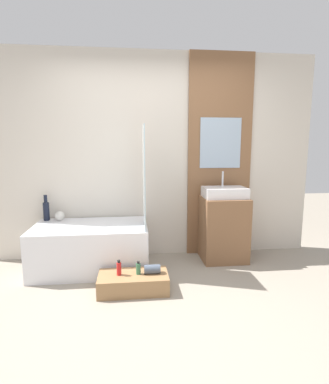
% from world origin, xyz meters
% --- Properties ---
extents(ground_plane, '(12.00, 12.00, 0.00)m').
position_xyz_m(ground_plane, '(0.00, 0.00, 0.00)').
color(ground_plane, gray).
extents(wall_tiled_back, '(4.20, 0.06, 2.60)m').
position_xyz_m(wall_tiled_back, '(0.00, 1.58, 1.30)').
color(wall_tiled_back, beige).
rests_on(wall_tiled_back, ground_plane).
extents(wall_wood_accent, '(0.83, 0.04, 2.60)m').
position_xyz_m(wall_wood_accent, '(0.87, 1.53, 1.31)').
color(wall_wood_accent, brown).
rests_on(wall_wood_accent, ground_plane).
extents(bathtub, '(1.30, 0.76, 0.53)m').
position_xyz_m(bathtub, '(-0.76, 1.15, 0.27)').
color(bathtub, white).
rests_on(bathtub, ground_plane).
extents(glass_shower_screen, '(0.01, 0.45, 1.14)m').
position_xyz_m(glass_shower_screen, '(-0.14, 1.02, 1.10)').
color(glass_shower_screen, silver).
rests_on(glass_shower_screen, bathtub).
extents(wooden_step_bench, '(0.70, 0.36, 0.18)m').
position_xyz_m(wooden_step_bench, '(-0.28, 0.55, 0.09)').
color(wooden_step_bench, '#997047').
rests_on(wooden_step_bench, ground_plane).
extents(vanity_cabinet, '(0.55, 0.47, 0.80)m').
position_xyz_m(vanity_cabinet, '(0.87, 1.27, 0.40)').
color(vanity_cabinet, brown).
rests_on(vanity_cabinet, ground_plane).
extents(sink, '(0.52, 0.34, 0.32)m').
position_xyz_m(sink, '(0.87, 1.27, 0.87)').
color(sink, white).
rests_on(sink, vanity_cabinet).
extents(vase_tall_dark, '(0.07, 0.07, 0.32)m').
position_xyz_m(vase_tall_dark, '(-1.33, 1.44, 0.66)').
color(vase_tall_dark, black).
rests_on(vase_tall_dark, bathtub).
extents(vase_round_light, '(0.11, 0.11, 0.11)m').
position_xyz_m(vase_round_light, '(-1.16, 1.42, 0.59)').
color(vase_round_light, silver).
rests_on(vase_round_light, bathtub).
extents(bottle_soap_primary, '(0.05, 0.05, 0.15)m').
position_xyz_m(bottle_soap_primary, '(-0.42, 0.55, 0.24)').
color(bottle_soap_primary, red).
rests_on(bottle_soap_primary, wooden_step_bench).
extents(bottle_soap_secondary, '(0.05, 0.05, 0.13)m').
position_xyz_m(bottle_soap_secondary, '(-0.22, 0.55, 0.23)').
color(bottle_soap_secondary, '#38704C').
rests_on(bottle_soap_secondary, wooden_step_bench).
extents(towel_roll, '(0.16, 0.09, 0.09)m').
position_xyz_m(towel_roll, '(-0.09, 0.55, 0.22)').
color(towel_roll, '#4C5666').
rests_on(towel_roll, wooden_step_bench).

